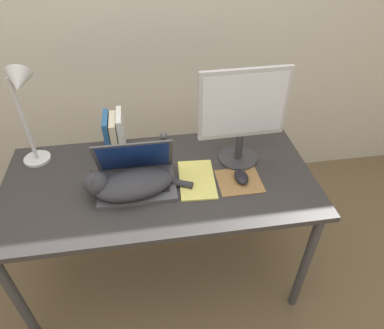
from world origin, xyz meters
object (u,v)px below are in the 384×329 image
(book_row, at_px, (115,134))
(notepad, at_px, (197,179))
(cat, at_px, (128,184))
(desk_lamp, at_px, (22,100))
(webcam, at_px, (164,137))
(external_monitor, at_px, (243,113))
(computer_mouse, at_px, (241,177))
(laptop, at_px, (136,176))

(book_row, relative_size, notepad, 0.75)
(cat, xyz_separation_m, desk_lamp, (-0.42, 0.29, 0.29))
(cat, distance_m, webcam, 0.40)
(external_monitor, relative_size, webcam, 7.34)
(external_monitor, height_order, computer_mouse, external_monitor)
(cat, xyz_separation_m, book_row, (-0.06, 0.34, 0.05))
(webcam, bearing_deg, laptop, -116.74)
(laptop, distance_m, webcam, 0.34)
(laptop, xyz_separation_m, webcam, (0.15, 0.30, -0.00))
(book_row, distance_m, notepad, 0.49)
(book_row, bearing_deg, notepad, -38.68)
(desk_lamp, bearing_deg, computer_mouse, -16.38)
(external_monitor, distance_m, computer_mouse, 0.29)
(notepad, bearing_deg, webcam, 111.69)
(cat, bearing_deg, laptop, 59.28)
(laptop, distance_m, computer_mouse, 0.49)
(laptop, distance_m, external_monitor, 0.57)
(external_monitor, xyz_separation_m, notepad, (-0.23, -0.13, -0.26))
(desk_lamp, height_order, notepad, desk_lamp)
(external_monitor, bearing_deg, cat, -163.02)
(cat, height_order, computer_mouse, cat)
(laptop, distance_m, book_row, 0.30)
(laptop, relative_size, webcam, 5.33)
(laptop, xyz_separation_m, notepad, (0.28, -0.02, -0.04))
(book_row, xyz_separation_m, webcam, (0.25, 0.02, -0.06))
(external_monitor, bearing_deg, book_row, 164.00)
(computer_mouse, height_order, desk_lamp, desk_lamp)
(computer_mouse, relative_size, book_row, 0.49)
(external_monitor, distance_m, webcam, 0.47)
(cat, height_order, book_row, book_row)
(desk_lamp, bearing_deg, external_monitor, -7.08)
(computer_mouse, distance_m, book_row, 0.67)
(external_monitor, bearing_deg, desk_lamp, 172.92)
(laptop, distance_m, notepad, 0.28)
(computer_mouse, relative_size, webcam, 1.59)
(cat, bearing_deg, notepad, 7.43)
(cat, relative_size, computer_mouse, 4.60)
(laptop, bearing_deg, computer_mouse, -5.63)
(external_monitor, bearing_deg, computer_mouse, -99.47)
(laptop, distance_m, cat, 0.07)
(external_monitor, distance_m, book_row, 0.65)
(cat, height_order, desk_lamp, desk_lamp)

